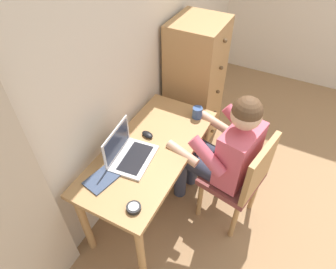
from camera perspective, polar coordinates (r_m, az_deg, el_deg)
wall_back at (r=2.36m, az=-5.54°, el=17.73°), size 4.80×0.05×2.50m
desk at (r=2.23m, az=-3.47°, el=-4.64°), size 1.24×0.59×0.72m
dresser at (r=2.93m, az=5.22°, el=9.52°), size 0.51×0.49×1.28m
chair at (r=2.30m, az=13.96°, el=-8.17°), size 0.49×0.47×0.90m
person_seated at (r=2.21m, az=10.55°, el=-3.08°), size 0.60×0.64×1.22m
laptop at (r=2.07m, az=-7.73°, el=-3.52°), size 0.36×0.28×0.24m
computer_mouse at (r=2.24m, az=-4.02°, el=-0.01°), size 0.08×0.11×0.03m
desk_clock at (r=1.83m, az=-6.67°, el=-13.95°), size 0.09×0.09×0.03m
notebook_pad at (r=2.00m, az=-12.80°, el=-8.51°), size 0.24×0.19×0.01m
coffee_mug at (r=2.39m, az=5.74°, el=4.28°), size 0.12×0.08×0.09m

